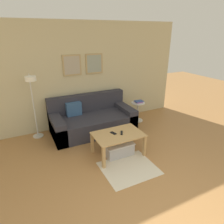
{
  "coord_description": "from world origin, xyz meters",
  "views": [
    {
      "loc": [
        -1.41,
        -1.15,
        2.3
      ],
      "look_at": [
        0.18,
        2.06,
        0.85
      ],
      "focal_mm": 32.0,
      "sensor_mm": 36.0,
      "label": 1
    }
  ],
  "objects_px": {
    "remote_control": "(122,133)",
    "cell_phone": "(113,133)",
    "floor_lamp": "(33,95)",
    "storage_bin": "(118,148)",
    "coffee_table": "(118,137)",
    "side_table": "(138,110)",
    "book_stack": "(139,101)",
    "couch": "(92,120)"
  },
  "relations": [
    {
      "from": "remote_control",
      "to": "cell_phone",
      "type": "distance_m",
      "value": 0.16
    },
    {
      "from": "floor_lamp",
      "to": "remote_control",
      "type": "xyz_separation_m",
      "value": [
        1.43,
        -1.27,
        -0.62
      ]
    },
    {
      "from": "cell_phone",
      "to": "storage_bin",
      "type": "bearing_deg",
      "value": -52.91
    },
    {
      "from": "storage_bin",
      "to": "remote_control",
      "type": "height_order",
      "value": "remote_control"
    },
    {
      "from": "coffee_table",
      "to": "side_table",
      "type": "height_order",
      "value": "side_table"
    },
    {
      "from": "book_stack",
      "to": "storage_bin",
      "type": "bearing_deg",
      "value": -136.42
    },
    {
      "from": "floor_lamp",
      "to": "side_table",
      "type": "distance_m",
      "value": 2.7
    },
    {
      "from": "floor_lamp",
      "to": "book_stack",
      "type": "height_order",
      "value": "floor_lamp"
    },
    {
      "from": "storage_bin",
      "to": "remote_control",
      "type": "relative_size",
      "value": 3.83
    },
    {
      "from": "couch",
      "to": "book_stack",
      "type": "relative_size",
      "value": 8.56
    },
    {
      "from": "side_table",
      "to": "book_stack",
      "type": "relative_size",
      "value": 2.28
    },
    {
      "from": "storage_bin",
      "to": "floor_lamp",
      "type": "xyz_separation_m",
      "value": [
        -1.35,
        1.25,
        0.95
      ]
    },
    {
      "from": "side_table",
      "to": "couch",
      "type": "bearing_deg",
      "value": 179.77
    },
    {
      "from": "couch",
      "to": "remote_control",
      "type": "height_order",
      "value": "couch"
    },
    {
      "from": "couch",
      "to": "storage_bin",
      "type": "relative_size",
      "value": 3.44
    },
    {
      "from": "storage_bin",
      "to": "floor_lamp",
      "type": "height_order",
      "value": "floor_lamp"
    },
    {
      "from": "storage_bin",
      "to": "cell_phone",
      "type": "xyz_separation_m",
      "value": [
        -0.08,
        0.06,
        0.32
      ]
    },
    {
      "from": "couch",
      "to": "cell_phone",
      "type": "distance_m",
      "value": 1.15
    },
    {
      "from": "side_table",
      "to": "book_stack",
      "type": "xyz_separation_m",
      "value": [
        0.03,
        0.02,
        0.23
      ]
    },
    {
      "from": "side_table",
      "to": "book_stack",
      "type": "distance_m",
      "value": 0.23
    },
    {
      "from": "couch",
      "to": "floor_lamp",
      "type": "bearing_deg",
      "value": 177.34
    },
    {
      "from": "couch",
      "to": "coffee_table",
      "type": "xyz_separation_m",
      "value": [
        0.09,
        -1.21,
        0.09
      ]
    },
    {
      "from": "book_stack",
      "to": "coffee_table",
      "type": "bearing_deg",
      "value": -136.21
    },
    {
      "from": "storage_bin",
      "to": "book_stack",
      "type": "bearing_deg",
      "value": 43.58
    },
    {
      "from": "book_stack",
      "to": "remote_control",
      "type": "bearing_deg",
      "value": -134.39
    },
    {
      "from": "couch",
      "to": "book_stack",
      "type": "xyz_separation_m",
      "value": [
        1.36,
        0.01,
        0.27
      ]
    },
    {
      "from": "storage_bin",
      "to": "floor_lamp",
      "type": "distance_m",
      "value": 2.08
    },
    {
      "from": "coffee_table",
      "to": "storage_bin",
      "type": "height_order",
      "value": "coffee_table"
    },
    {
      "from": "storage_bin",
      "to": "side_table",
      "type": "height_order",
      "value": "side_table"
    },
    {
      "from": "coffee_table",
      "to": "book_stack",
      "type": "height_order",
      "value": "book_stack"
    },
    {
      "from": "book_stack",
      "to": "cell_phone",
      "type": "distance_m",
      "value": 1.77
    },
    {
      "from": "remote_control",
      "to": "cell_phone",
      "type": "bearing_deg",
      "value": -175.82
    },
    {
      "from": "cell_phone",
      "to": "side_table",
      "type": "bearing_deg",
      "value": 24.83
    },
    {
      "from": "coffee_table",
      "to": "storage_bin",
      "type": "relative_size",
      "value": 1.66
    },
    {
      "from": "couch",
      "to": "book_stack",
      "type": "distance_m",
      "value": 1.39
    },
    {
      "from": "storage_bin",
      "to": "couch",
      "type": "bearing_deg",
      "value": 94.32
    },
    {
      "from": "side_table",
      "to": "cell_phone",
      "type": "bearing_deg",
      "value": -139.26
    },
    {
      "from": "couch",
      "to": "floor_lamp",
      "type": "xyz_separation_m",
      "value": [
        -1.26,
        0.06,
        0.8
      ]
    },
    {
      "from": "side_table",
      "to": "cell_phone",
      "type": "height_order",
      "value": "side_table"
    },
    {
      "from": "floor_lamp",
      "to": "remote_control",
      "type": "distance_m",
      "value": 2.01
    },
    {
      "from": "coffee_table",
      "to": "remote_control",
      "type": "relative_size",
      "value": 6.37
    },
    {
      "from": "cell_phone",
      "to": "coffee_table",
      "type": "bearing_deg",
      "value": -58.31
    }
  ]
}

